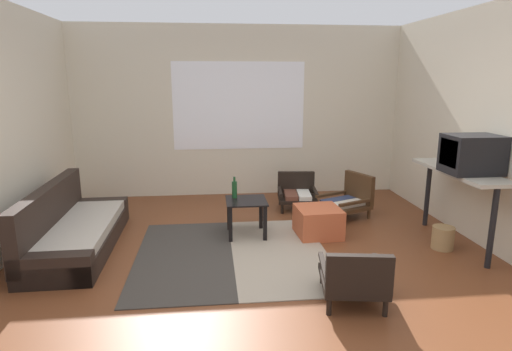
% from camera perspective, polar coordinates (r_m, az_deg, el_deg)
% --- Properties ---
extents(ground_plane, '(7.80, 7.80, 0.00)m').
position_cam_1_polar(ground_plane, '(4.32, 0.64, -12.97)').
color(ground_plane, brown).
extents(far_wall_with_window, '(5.60, 0.13, 2.70)m').
position_cam_1_polar(far_wall_with_window, '(6.96, -2.32, 8.50)').
color(far_wall_with_window, beige).
rests_on(far_wall_with_window, ground).
extents(side_wall_right, '(0.12, 6.60, 2.70)m').
position_cam_1_polar(side_wall_right, '(5.23, 30.73, 5.22)').
color(side_wall_right, beige).
rests_on(side_wall_right, ground).
extents(area_rug, '(2.07, 2.09, 0.01)m').
position_cam_1_polar(area_rug, '(4.74, -3.18, -10.49)').
color(area_rug, '#38332D').
rests_on(area_rug, ground).
extents(couch, '(0.77, 2.03, 0.72)m').
position_cam_1_polar(couch, '(5.25, -23.29, -6.73)').
color(couch, black).
rests_on(couch, ground).
extents(coffee_table, '(0.49, 0.50, 0.45)m').
position_cam_1_polar(coffee_table, '(5.18, -1.31, -4.44)').
color(coffee_table, black).
rests_on(coffee_table, ground).
extents(armchair_by_window, '(0.61, 0.58, 0.51)m').
position_cam_1_polar(armchair_by_window, '(6.33, 5.49, -2.21)').
color(armchair_by_window, black).
rests_on(armchair_by_window, ground).
extents(armchair_striped_foreground, '(0.63, 0.69, 0.53)m').
position_cam_1_polar(armchair_striped_foreground, '(3.80, 12.99, -13.09)').
color(armchair_striped_foreground, black).
rests_on(armchair_striped_foreground, ground).
extents(armchair_corner, '(0.76, 0.73, 0.59)m').
position_cam_1_polar(armchair_corner, '(6.06, 12.32, -3.04)').
color(armchair_corner, '#472D19').
rests_on(armchair_corner, ground).
extents(ottoman_orange, '(0.55, 0.55, 0.35)m').
position_cam_1_polar(ottoman_orange, '(5.28, 8.30, -6.12)').
color(ottoman_orange, '#BC5633').
rests_on(ottoman_orange, ground).
extents(console_shelf, '(0.44, 1.42, 0.89)m').
position_cam_1_polar(console_shelf, '(5.31, 25.54, -0.39)').
color(console_shelf, '#B2AD9E').
rests_on(console_shelf, ground).
extents(crt_television, '(0.55, 0.43, 0.41)m').
position_cam_1_polar(crt_television, '(5.10, 26.94, 2.56)').
color(crt_television, black).
rests_on(crt_television, console_shelf).
extents(clay_vase, '(0.20, 0.20, 0.32)m').
position_cam_1_polar(clay_vase, '(5.51, 24.25, 2.56)').
color(clay_vase, '#A87047').
rests_on(clay_vase, console_shelf).
extents(glass_bottle, '(0.06, 0.06, 0.26)m').
position_cam_1_polar(glass_bottle, '(5.22, -2.90, -1.84)').
color(glass_bottle, '#194723').
rests_on(glass_bottle, coffee_table).
extents(wicker_basket, '(0.24, 0.24, 0.26)m').
position_cam_1_polar(wicker_basket, '(5.29, 23.73, -7.64)').
color(wicker_basket, '#9E7A4C').
rests_on(wicker_basket, ground).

